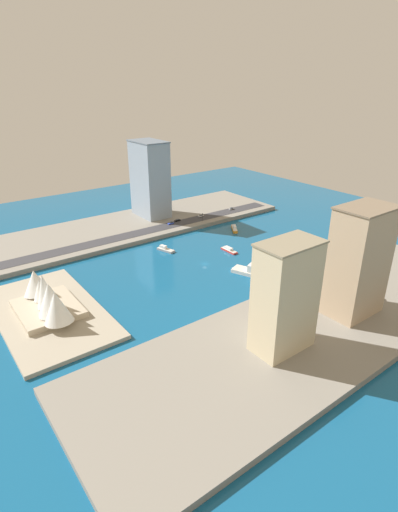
# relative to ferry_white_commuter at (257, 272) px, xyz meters

# --- Properties ---
(ground_plane) EXTENTS (440.00, 440.00, 0.00)m
(ground_plane) POSITION_rel_ferry_white_commuter_xyz_m (31.59, 14.61, -2.60)
(ground_plane) COLOR #145684
(quay_west) EXTENTS (70.00, 240.00, 3.06)m
(quay_west) POSITION_rel_ferry_white_commuter_xyz_m (-56.54, 14.61, -1.07)
(quay_west) COLOR gray
(quay_west) RESTS_ON ground_plane
(quay_east) EXTENTS (70.00, 240.00, 3.06)m
(quay_east) POSITION_rel_ferry_white_commuter_xyz_m (119.73, 14.61, -1.07)
(quay_east) COLOR gray
(quay_east) RESTS_ON ground_plane
(peninsula_point) EXTENTS (84.86, 45.91, 2.00)m
(peninsula_point) POSITION_rel_ferry_white_commuter_xyz_m (30.64, 112.49, -1.60)
(peninsula_point) COLOR #A89E89
(peninsula_point) RESTS_ON ground_plane
(road_strip) EXTENTS (12.52, 228.00, 0.15)m
(road_strip) POSITION_rel_ferry_white_commuter_xyz_m (98.19, 14.61, 0.54)
(road_strip) COLOR #38383D
(road_strip) RESTS_ON quay_east
(ferry_white_commuter) EXTENTS (29.21, 18.45, 6.77)m
(ferry_white_commuter) POSITION_rel_ferry_white_commuter_xyz_m (0.00, 0.00, 0.00)
(ferry_white_commuter) COLOR silver
(ferry_white_commuter) RESTS_ON ground_plane
(tugboat_red) EXTENTS (14.19, 3.71, 2.84)m
(tugboat_red) POSITION_rel_ferry_white_commuter_xyz_m (37.57, -10.67, -1.54)
(tugboat_red) COLOR red
(tugboat_red) RESTS_ON ground_plane
(water_taxi_orange) EXTENTS (15.27, 11.77, 4.05)m
(water_taxi_orange) POSITION_rel_ferry_white_commuter_xyz_m (66.76, -41.28, -1.19)
(water_taxi_orange) COLOR orange
(water_taxi_orange) RESTS_ON ground_plane
(barge_flat_brown) EXTENTS (22.41, 21.98, 2.64)m
(barge_flat_brown) POSITION_rel_ferry_white_commuter_xyz_m (21.08, -48.74, -1.65)
(barge_flat_brown) COLOR brown
(barge_flat_brown) RESTS_ON ground_plane
(yacht_sleek_gray) EXTENTS (14.00, 7.72, 3.45)m
(yacht_sleek_gray) POSITION_rel_ferry_white_commuter_xyz_m (64.22, 23.11, -1.47)
(yacht_sleek_gray) COLOR #999EA3
(yacht_sleek_gray) RESTS_ON ground_plane
(apartment_midrise_tan) EXTENTS (18.62, 27.48, 52.78)m
(apartment_midrise_tan) POSITION_rel_ferry_white_commuter_xyz_m (-59.23, -4.85, 26.88)
(apartment_midrise_tan) COLOR tan
(apartment_midrise_tan) RESTS_ON quay_west
(office_block_beige) EXTENTS (15.61, 26.18, 47.39)m
(office_block_beige) POSITION_rel_ferry_white_commuter_xyz_m (-58.41, 43.49, 24.19)
(office_block_beige) COLOR #C6B793
(office_block_beige) RESTS_ON quay_west
(tower_tall_glass) EXTENTS (32.72, 20.87, 59.99)m
(tower_tall_glass) POSITION_rel_ferry_white_commuter_xyz_m (129.31, -4.95, 30.49)
(tower_tall_glass) COLOR #8C9EB2
(tower_tall_glass) RESTS_ON quay_east
(sedan_silver) EXTENTS (1.88, 4.53, 1.70)m
(sedan_silver) POSITION_rel_ferry_white_commuter_xyz_m (100.57, -67.61, 1.43)
(sedan_silver) COLOR black
(sedan_silver) RESTS_ON road_strip
(suv_black) EXTENTS (1.89, 5.20, 1.54)m
(suv_black) POSITION_rel_ferry_white_commuter_xyz_m (102.88, -13.01, 1.38)
(suv_black) COLOR black
(suv_black) RESTS_ON road_strip
(van_white) EXTENTS (1.85, 4.73, 1.57)m
(van_white) POSITION_rel_ferry_white_commuter_xyz_m (100.76, -34.67, 1.38)
(van_white) COLOR black
(van_white) RESTS_ON road_strip
(hatchback_blue) EXTENTS (2.12, 4.94, 1.72)m
(hatchback_blue) POSITION_rel_ferry_white_commuter_xyz_m (100.05, -4.84, 1.44)
(hatchback_blue) COLOR black
(hatchback_blue) RESTS_ON road_strip
(traffic_light_waterfront) EXTENTS (0.36, 0.36, 6.50)m
(traffic_light_waterfront) POSITION_rel_ferry_white_commuter_xyz_m (91.12, -29.11, 4.81)
(traffic_light_waterfront) COLOR black
(traffic_light_waterfront) RESTS_ON quay_east
(opera_landmark) EXTENTS (47.65, 27.89, 20.29)m
(opera_landmark) POSITION_rel_ferry_white_commuter_xyz_m (28.80, 112.49, 7.69)
(opera_landmark) COLOR #BCAD93
(opera_landmark) RESTS_ON peninsula_point
(park_tree_cluster) EXTENTS (18.46, 23.80, 10.21)m
(park_tree_cluster) POSITION_rel_ferry_white_commuter_xyz_m (-47.78, -15.38, 6.89)
(park_tree_cluster) COLOR brown
(park_tree_cluster) RESTS_ON quay_west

